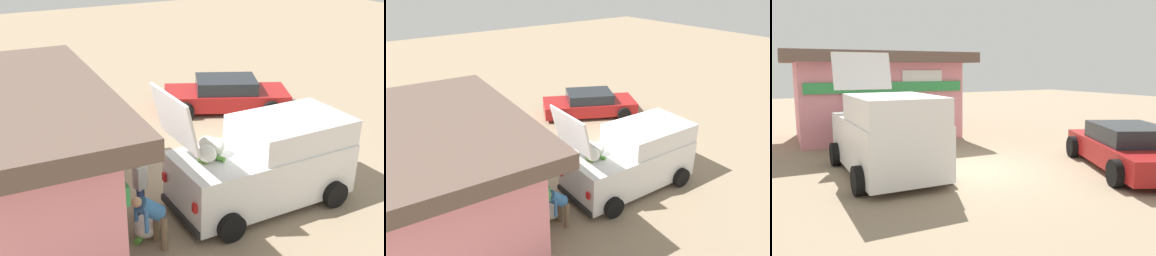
{
  "view_description": "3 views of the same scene",
  "coord_description": "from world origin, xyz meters",
  "views": [
    {
      "loc": [
        -9.9,
        7.1,
        6.09
      ],
      "look_at": [
        0.28,
        1.18,
        1.11
      ],
      "focal_mm": 43.86,
      "sensor_mm": 36.0,
      "label": 1
    },
    {
      "loc": [
        -9.35,
        8.11,
        6.73
      ],
      "look_at": [
        0.45,
        0.84,
        1.16
      ],
      "focal_mm": 33.24,
      "sensor_mm": 36.0,
      "label": 2
    },
    {
      "loc": [
        -5.29,
        -8.59,
        2.64
      ],
      "look_at": [
        0.52,
        1.51,
        0.86
      ],
      "focal_mm": 36.15,
      "sensor_mm": 36.0,
      "label": 3
    }
  ],
  "objects": [
    {
      "name": "customer_bending",
      "position": [
        -2.58,
        3.78,
        0.8
      ],
      "size": [
        0.57,
        0.72,
        1.31
      ],
      "color": "#726047",
      "rests_on": "ground_plane"
    },
    {
      "name": "ground_plane",
      "position": [
        0.0,
        0.0,
        0.0
      ],
      "size": [
        60.0,
        60.0,
        0.0
      ],
      "primitive_type": "plane",
      "color": "gray"
    },
    {
      "name": "storefront_bar",
      "position": [
        -0.7,
        6.28,
        1.71
      ],
      "size": [
        7.12,
        5.02,
        3.26
      ],
      "color": "pink",
      "rests_on": "ground_plane"
    },
    {
      "name": "vendor_standing",
      "position": [
        -1.42,
        3.51,
        0.94
      ],
      "size": [
        0.51,
        0.46,
        1.65
      ],
      "color": "navy",
      "rests_on": "ground_plane"
    },
    {
      "name": "paint_bucket",
      "position": [
        0.8,
        3.99,
        0.16
      ],
      "size": [
        0.3,
        0.3,
        0.32
      ],
      "primitive_type": "cylinder",
      "color": "#BF3F33",
      "rests_on": "ground_plane"
    },
    {
      "name": "parked_sedan",
      "position": [
        3.46,
        -2.08,
        0.57
      ],
      "size": [
        3.67,
        4.78,
        1.19
      ],
      "color": "maroon",
      "rests_on": "ground_plane"
    },
    {
      "name": "delivery_van",
      "position": [
        -2.22,
        0.6,
        1.02
      ],
      "size": [
        2.4,
        4.62,
        3.14
      ],
      "color": "white",
      "rests_on": "ground_plane"
    },
    {
      "name": "unloaded_banana_pile",
      "position": [
        -2.1,
        3.67,
        0.23
      ],
      "size": [
        0.91,
        0.93,
        0.48
      ],
      "color": "silver",
      "rests_on": "ground_plane"
    }
  ]
}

